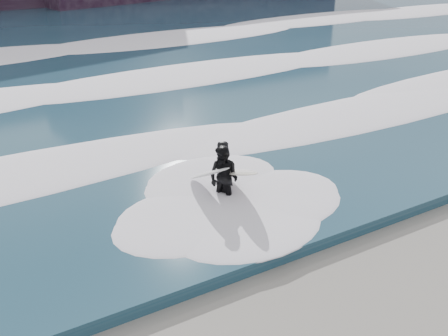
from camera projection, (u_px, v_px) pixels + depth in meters
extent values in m
cube|color=#1D3E51|center=(36.00, 39.00, 30.54)|extent=(90.00, 52.00, 0.30)
ellipsoid|color=white|center=(171.00, 145.00, 14.76)|extent=(60.00, 3.20, 0.20)
ellipsoid|color=white|center=(99.00, 87.00, 20.24)|extent=(60.00, 4.00, 0.24)
ellipsoid|color=white|center=(50.00, 46.00, 27.27)|extent=(60.00, 4.80, 0.30)
imported|color=black|center=(224.00, 172.00, 12.20)|extent=(0.57, 0.69, 1.63)
ellipsoid|color=white|center=(209.00, 173.00, 12.05)|extent=(0.62, 1.70, 0.99)
imported|color=black|center=(224.00, 178.00, 11.89)|extent=(0.91, 0.98, 1.62)
ellipsoid|color=silver|center=(239.00, 172.00, 12.05)|extent=(0.84, 2.00, 0.86)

